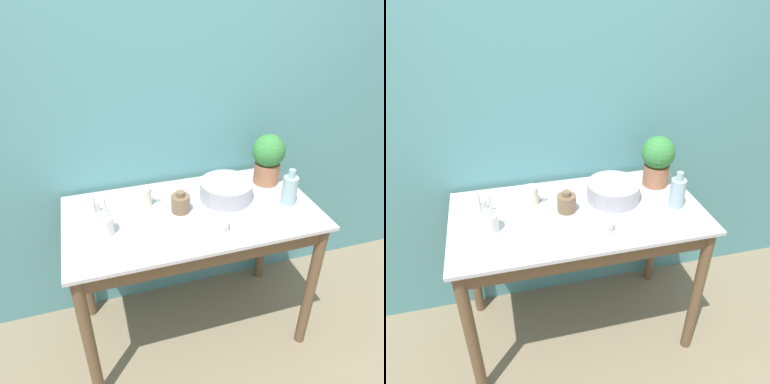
{
  "view_description": "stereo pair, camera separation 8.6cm",
  "coord_description": "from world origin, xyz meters",
  "views": [
    {
      "loc": [
        -0.47,
        -1.21,
        2.02
      ],
      "look_at": [
        0.0,
        0.35,
        1.02
      ],
      "focal_mm": 35.0,
      "sensor_mm": 36.0,
      "label": 1
    },
    {
      "loc": [
        -0.39,
        -1.23,
        2.02
      ],
      "look_at": [
        0.0,
        0.35,
        1.02
      ],
      "focal_mm": 35.0,
      "sensor_mm": 36.0,
      "label": 2
    }
  ],
  "objects": [
    {
      "name": "bowl_small_enamel_white",
      "position": [
        0.06,
        0.17,
        0.92
      ],
      "size": [
        0.15,
        0.15,
        0.05
      ],
      "color": "silver",
      "rests_on": "counter_table"
    },
    {
      "name": "ground_plane",
      "position": [
        0.0,
        0.0,
        0.0
      ],
      "size": [
        12.0,
        12.0,
        0.0
      ],
      "primitive_type": "plane",
      "color": "#7F7056"
    },
    {
      "name": "tray_board",
      "position": [
        -0.24,
        0.2,
        0.91
      ],
      "size": [
        0.28,
        0.22,
        0.02
      ],
      "color": "beige",
      "rests_on": "counter_table"
    },
    {
      "name": "potted_plant",
      "position": [
        0.51,
        0.52,
        1.06
      ],
      "size": [
        0.19,
        0.19,
        0.3
      ],
      "color": "#A36647",
      "rests_on": "counter_table"
    },
    {
      "name": "bottle_short",
      "position": [
        -0.06,
        0.37,
        0.95
      ],
      "size": [
        0.1,
        0.1,
        0.12
      ],
      "color": "brown",
      "rests_on": "counter_table"
    },
    {
      "name": "wall_back",
      "position": [
        0.0,
        0.75,
        1.2
      ],
      "size": [
        6.0,
        0.05,
        2.4
      ],
      "color": "teal",
      "rests_on": "ground_plane"
    },
    {
      "name": "counter_table",
      "position": [
        0.0,
        0.32,
        0.72
      ],
      "size": [
        1.32,
        0.69,
        0.9
      ],
      "color": "brown",
      "rests_on": "ground_plane"
    },
    {
      "name": "utensil_cup",
      "position": [
        -0.46,
        0.29,
        0.95
      ],
      "size": [
        0.1,
        0.1,
        0.21
      ],
      "color": "silver",
      "rests_on": "counter_table"
    },
    {
      "name": "bowl_wash_large",
      "position": [
        0.22,
        0.42,
        0.95
      ],
      "size": [
        0.29,
        0.29,
        0.1
      ],
      "color": "#A8A8B2",
      "rests_on": "counter_table"
    },
    {
      "name": "mug_cream",
      "position": [
        -0.22,
        0.48,
        0.95
      ],
      "size": [
        0.11,
        0.08,
        0.1
      ],
      "color": "beige",
      "rests_on": "counter_table"
    },
    {
      "name": "bottle_tall",
      "position": [
        0.52,
        0.27,
        0.98
      ],
      "size": [
        0.08,
        0.08,
        0.2
      ],
      "color": "#93B2BC",
      "rests_on": "counter_table"
    },
    {
      "name": "mug_white",
      "position": [
        -0.5,
        0.46,
        0.94
      ],
      "size": [
        0.11,
        0.08,
        0.08
      ],
      "color": "white",
      "rests_on": "counter_table"
    }
  ]
}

